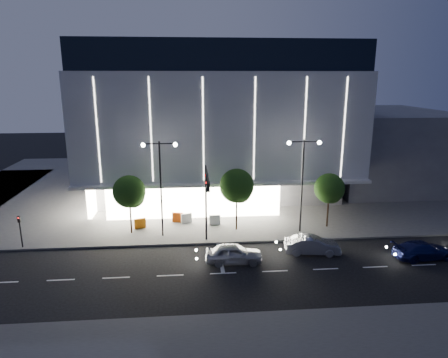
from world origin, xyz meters
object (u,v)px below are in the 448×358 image
Objects in this scene: ped_signal_far at (20,228)px; tree_mid at (237,188)px; barrier_d at (215,220)px; car_third at (423,250)px; car_second at (312,245)px; street_lamp_west at (160,175)px; car_lead at (234,254)px; barrier_b at (186,218)px; traffic_mast at (207,192)px; street_lamp_east at (303,172)px; barrier_a at (140,223)px; barrier_c at (178,217)px; tree_left at (130,193)px; tree_right at (329,190)px.

ped_signal_far is 19.35m from tree_mid.
tree_mid is 4.44m from barrier_d.
barrier_d is at bearing 56.92° from car_third.
car_second is 0.93× the size of car_third.
car_lead is at bearing -43.92° from street_lamp_west.
tree_mid is at bearing -44.27° from barrier_b.
traffic_mast is 0.79× the size of street_lamp_east.
barrier_d is at bearing 78.91° from traffic_mast.
car_third is at bearing -46.67° from barrier_b.
barrier_a is (-15.31, 2.07, -5.31)m from street_lamp_east.
street_lamp_west is 6.15m from barrier_a.
street_lamp_west is at bearing 76.93° from car_second.
tree_mid reaches higher than barrier_b.
street_lamp_east is at bearing -3.93° from barrier_c.
street_lamp_west is at bearing 180.00° from street_lamp_east.
street_lamp_west is 8.18× the size of barrier_c.
barrier_b is at bearing 166.99° from barrier_d.
tree_mid is 7.25m from barrier_c.
street_lamp_east reaches higher than barrier_a.
traffic_mast is at bearing -53.55° from barrier_c.
barrier_d is at bearing 13.07° from ped_signal_far.
barrier_c is (-0.89, 0.35, 0.00)m from barrier_b.
car_third is (21.53, -6.32, -5.24)m from street_lamp_west.
car_second is at bearing -41.68° from barrier_a.
tree_left is at bearing 161.06° from street_lamp_west.
street_lamp_west is 8.18× the size of barrier_a.
tree_left is at bearing -178.19° from barrier_b.
ped_signal_far reaches higher than barrier_d.
barrier_a is (-9.34, 1.05, -3.68)m from tree_mid.
barrier_a is (0.66, 1.05, -3.38)m from tree_left.
tree_right is (9.00, -0.00, -0.45)m from tree_mid.
barrier_d is (17.00, 3.95, -1.24)m from ped_signal_far.
barrier_c is (-4.71, 9.27, -0.13)m from car_lead.
car_second is (-0.24, -4.65, -5.20)m from street_lamp_east.
ped_signal_far is 18.53m from car_lead.
street_lamp_west and street_lamp_east have the same top height.
barrier_a is at bearing 72.92° from car_second.
street_lamp_west reaches higher than ped_signal_far.
tree_right is 1.11× the size of car_third.
barrier_d is (3.71, -1.05, 0.00)m from barrier_c.
barrier_d is (7.31, 0.38, 0.00)m from barrier_a.
car_second is (6.76, 1.13, -0.02)m from car_lead.
barrier_b is at bearing 18.15° from ped_signal_far.
car_lead is (8.97, -6.80, -3.25)m from tree_left.
car_second reaches higher than barrier_c.
street_lamp_east is at bearing -48.10° from car_lead.
barrier_c and barrier_d have the same top height.
street_lamp_east reaches higher than car_third.
tree_left is (-6.97, 3.68, -0.99)m from traffic_mast.
barrier_b is (-19.35, 9.47, -0.07)m from car_third.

